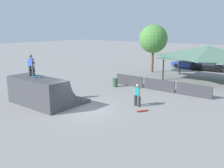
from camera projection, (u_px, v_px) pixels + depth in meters
The scene contains 12 objects.
ground_plane at pixel (83, 110), 17.69m from camera, with size 160.00×160.00×0.00m, color gray.
quarter_pipe_ramp at pixel (42, 93), 18.85m from camera, with size 5.20×3.88×2.06m.
skater_on_deck at pixel (31, 64), 18.85m from camera, with size 0.72×0.28×1.67m.
skateboard_on_deck at pixel (37, 77), 18.59m from camera, with size 0.87×0.51×0.09m.
bystander_walking at pixel (137, 94), 18.34m from camera, with size 0.68×0.30×1.68m.
skateboard_on_ground at pixel (143, 111), 17.30m from camera, with size 0.60×0.83×0.09m.
barrier_fence at pixel (159, 85), 23.01m from camera, with size 9.65×0.12×1.05m.
pavilion_shelter at pixel (208, 53), 26.46m from camera, with size 9.42×5.27×3.86m.
tree_beside_pavilion at pixel (153, 39), 31.83m from camera, with size 3.61×3.61×6.13m.
trash_bin at pixel (115, 83), 24.55m from camera, with size 0.52×0.52×0.85m, color #385B3D.
parked_car_blue at pixel (187, 64), 36.02m from camera, with size 4.33×2.20×1.27m.
parked_car_black at pixel (208, 66), 33.78m from camera, with size 4.55×2.17×1.27m.
Camera 1 is at (12.13, -11.89, 5.65)m, focal length 40.00 mm.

